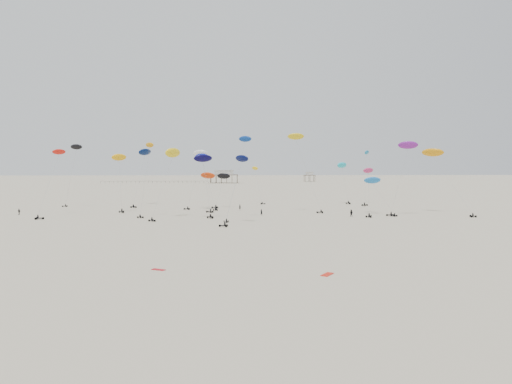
{
  "coord_description": "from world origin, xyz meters",
  "views": [
    {
      "loc": [
        -6.26,
        -27.44,
        13.14
      ],
      "look_at": [
        0.0,
        88.0,
        7.0
      ],
      "focal_mm": 35.0,
      "sensor_mm": 36.0,
      "label": 1
    }
  ],
  "objects": [
    {
      "name": "rig_19",
      "position": [
        14.09,
        114.62,
        17.67
      ],
      "size": [
        9.42,
        9.55,
        23.13
      ],
      "rotation": [
        0.0,
        0.0,
        1.37
      ],
      "color": "black",
      "rests_on": "ground"
    },
    {
      "name": "rig_15",
      "position": [
        51.7,
        108.71,
        14.87
      ],
      "size": [
        8.54,
        18.9,
        21.54
      ],
      "rotation": [
        0.0,
        0.0,
        0.1
      ],
      "color": "black",
      "rests_on": "ground"
    },
    {
      "name": "grounded_kite_b",
      "position": [
        -15.17,
        35.31,
        0.0
      ],
      "size": [
        1.92,
        1.48,
        0.07
      ],
      "primitive_type": "cube",
      "rotation": [
        0.0,
        0.0,
        -0.5
      ],
      "color": "#B80B15",
      "rests_on": "ground"
    },
    {
      "name": "rig_11",
      "position": [
        -52.29,
        104.09,
        9.93
      ],
      "size": [
        3.76,
        16.21,
        20.57
      ],
      "rotation": [
        0.0,
        0.0,
        4.83
      ],
      "color": "black",
      "rests_on": "ground"
    },
    {
      "name": "spectator_2",
      "position": [
        -62.48,
        108.74,
        0.0
      ],
      "size": [
        1.27,
        1.03,
        1.89
      ],
      "primitive_type": "imported",
      "rotation": [
        0.0,
        0.0,
        5.84
      ],
      "color": "black",
      "rests_on": "ground"
    },
    {
      "name": "rig_10",
      "position": [
        -15.61,
        125.03,
        13.99
      ],
      "size": [
        7.37,
        6.85,
        18.14
      ],
      "rotation": [
        0.0,
        0.0,
        1.42
      ],
      "color": "black",
      "rests_on": "ground"
    },
    {
      "name": "spectator_3",
      "position": [
        -3.07,
        119.29,
        0.0
      ],
      "size": [
        0.85,
        0.82,
        1.93
      ],
      "primitive_type": "imported",
      "rotation": [
        0.0,
        0.0,
        2.47
      ],
      "color": "black",
      "rests_on": "ground"
    },
    {
      "name": "rig_13",
      "position": [
        -12.39,
        119.48,
        8.37
      ],
      "size": [
        5.5,
        13.15,
        13.07
      ],
      "rotation": [
        0.0,
        0.0,
        1.16
      ],
      "color": "black",
      "rests_on": "ground"
    },
    {
      "name": "pier_fence",
      "position": [
        -62.0,
        350.0,
        0.77
      ],
      "size": [
        80.2,
        0.2,
        1.5
      ],
      "color": "black",
      "rests_on": "ground"
    },
    {
      "name": "rig_6",
      "position": [
        -36.91,
        114.48,
        11.37
      ],
      "size": [
        4.6,
        5.95,
        16.6
      ],
      "rotation": [
        0.0,
        0.0,
        3.6
      ],
      "color": "black",
      "rests_on": "ground"
    },
    {
      "name": "rig_14",
      "position": [
        -34.78,
        140.81,
        15.27
      ],
      "size": [
        5.3,
        18.14,
        21.09
      ],
      "rotation": [
        0.0,
        0.0,
        4.06
      ],
      "color": "black",
      "rests_on": "ground"
    },
    {
      "name": "rig_5",
      "position": [
        40.21,
        139.42,
        9.9
      ],
      "size": [
        7.08,
        16.54,
        21.62
      ],
      "rotation": [
        0.0,
        0.0,
        5.22
      ],
      "color": "black",
      "rests_on": "ground"
    },
    {
      "name": "spectator_0",
      "position": [
        2.28,
        103.55,
        0.0
      ],
      "size": [
        0.84,
        0.75,
        1.91
      ],
      "primitive_type": "imported",
      "rotation": [
        0.0,
        0.0,
        2.64
      ],
      "color": "black",
      "rests_on": "ground"
    },
    {
      "name": "rig_0",
      "position": [
        33.31,
        142.97,
        10.24
      ],
      "size": [
        4.93,
        7.04,
        14.45
      ],
      "rotation": [
        0.0,
        0.0,
        3.39
      ],
      "color": "black",
      "rests_on": "ground"
    },
    {
      "name": "rig_4",
      "position": [
        -12.34,
        98.01,
        11.81
      ],
      "size": [
        5.82,
        5.19,
        16.17
      ],
      "rotation": [
        0.0,
        0.0,
        3.67
      ],
      "color": "black",
      "rests_on": "ground"
    },
    {
      "name": "spectator_1",
      "position": [
        25.06,
        98.29,
        0.0
      ],
      "size": [
        1.22,
        1.17,
        2.2
      ],
      "primitive_type": "imported",
      "rotation": [
        0.0,
        0.0,
        5.58
      ],
      "color": "black",
      "rests_on": "ground"
    },
    {
      "name": "grounded_kite_a",
      "position": [
        5.53,
        31.4,
        0.0
      ],
      "size": [
        1.96,
        2.33,
        0.08
      ],
      "primitive_type": "cube",
      "rotation": [
        0.0,
        0.0,
        0.99
      ],
      "color": "red",
      "rests_on": "ground"
    },
    {
      "name": "ground_plane",
      "position": [
        0.0,
        200.0,
        0.0
      ],
      "size": [
        900.0,
        900.0,
        0.0
      ],
      "primitive_type": "plane",
      "color": "#C0B398"
    },
    {
      "name": "rig_18",
      "position": [
        -27.48,
        101.62,
        11.23
      ],
      "size": [
        4.09,
        8.13,
        19.25
      ],
      "rotation": [
        0.0,
        0.0,
        4.11
      ],
      "color": "black",
      "rests_on": "ground"
    },
    {
      "name": "rig_17",
      "position": [
        40.35,
        102.44,
        15.59
      ],
      "size": [
        9.44,
        5.66,
        19.91
      ],
      "rotation": [
        0.0,
        0.0,
        1.66
      ],
      "color": "black",
      "rests_on": "ground"
    },
    {
      "name": "pavilion_main",
      "position": [
        -10.0,
        350.0,
        4.22
      ],
      "size": [
        21.0,
        13.0,
        9.8
      ],
      "color": "brown",
      "rests_on": "ground"
    },
    {
      "name": "pavilion_small",
      "position": [
        60.0,
        380.0,
        3.49
      ],
      "size": [
        9.0,
        7.0,
        8.0
      ],
      "color": "brown",
      "rests_on": "ground"
    },
    {
      "name": "rig_2",
      "position": [
        -8.67,
        129.05,
        7.33
      ],
      "size": [
        6.12,
        6.84,
        10.95
      ],
      "rotation": [
        0.0,
        0.0,
        1.37
      ],
      "color": "black",
      "rests_on": "ground"
    },
    {
      "name": "rig_3",
      "position": [
        -3.4,
        97.12,
        14.66
      ],
      "size": [
        7.36,
        16.11,
        23.67
      ],
      "rotation": [
        0.0,
        0.0,
        3.3
      ],
      "color": "black",
      "rests_on": "ground"
    },
    {
      "name": "rig_12",
      "position": [
        -4.45,
        85.13,
        10.73
      ],
      "size": [
        7.22,
        11.46,
        16.58
      ],
      "rotation": [
        0.0,
        0.0,
        1.43
      ],
      "color": "black",
      "rests_on": "ground"
    },
    {
      "name": "rig_20",
      "position": [
        -21.05,
        99.91,
        14.53
      ],
      "size": [
        7.13,
        14.91,
        19.07
      ],
      "rotation": [
        0.0,
        0.0,
        3.98
      ],
      "color": "black",
      "rests_on": "ground"
    },
    {
      "name": "rig_1",
      "position": [
        31.24,
        104.46,
        7.35
      ],
      "size": [
        6.52,
        16.17,
        17.19
      ],
      "rotation": [
        0.0,
        0.0,
        5.6
      ],
      "color": "black",
      "rests_on": "ground"
    },
    {
      "name": "rig_16",
      "position": [
        -13.74,
        121.24,
        13.67
      ],
      "size": [
        7.86,
        7.46,
        16.92
      ],
      "rotation": [
        0.0,
        0.0,
        6.06
      ],
      "color": "black",
      "rests_on": "ground"
    },
    {
      "name": "rig_8",
      "position": [
        33.11,
        104.74,
        7.94
      ],
      "size": [
        7.27,
        9.51,
        11.43
      ],
      "rotation": [
        0.0,
        0.0,
        0.72
      ],
      "color": "black",
      "rests_on": "ground"
    },
    {
      "name": "rig_9",
      "position": [
        -55.62,
        134.9,
        15.64
      ],
      "size": [
        6.59,
        3.15,
        20.14
      ],
      "rotation": [
        0.0,
        0.0,
        1.66
      ],
      "color": "black",
      "rests_on": "ground"
    },
    {
      "name": "rig_7",
      "position": [
        3.63,
        146.96,
        8.55
      ],
      "size": [
        4.47,
        11.44,
        14.45
      ],
      "rotation": [
        0.0,
        0.0,
        4.78
      ],
      "color": "black",
      "rests_on": "ground"
    }
  ]
}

